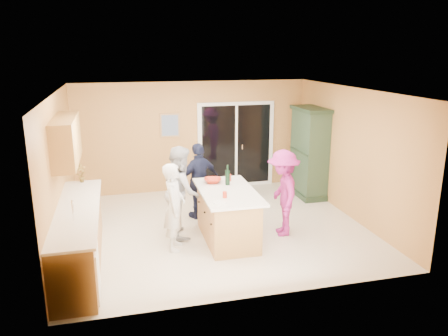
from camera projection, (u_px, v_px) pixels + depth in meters
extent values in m
plane|color=beige|center=(218.00, 228.00, 8.38)|extent=(5.50, 5.50, 0.00)
cube|color=white|center=(217.00, 91.00, 7.69)|extent=(5.50, 5.00, 0.10)
cube|color=#E2AD5D|center=(193.00, 137.00, 10.37)|extent=(5.50, 0.10, 2.60)
cube|color=#E2AD5D|center=(262.00, 208.00, 5.70)|extent=(5.50, 0.10, 2.60)
cube|color=#E2AD5D|center=(60.00, 172.00, 7.39)|extent=(0.10, 5.00, 2.60)
cube|color=#E2AD5D|center=(352.00, 154.00, 8.68)|extent=(0.10, 5.00, 2.60)
cube|color=#B87F47|center=(79.00, 238.00, 6.84)|extent=(0.60, 3.00, 0.90)
cube|color=white|center=(75.00, 275.00, 5.82)|extent=(0.62, 0.60, 0.72)
cube|color=silver|center=(77.00, 210.00, 6.72)|extent=(0.65, 3.05, 0.04)
cylinder|color=silver|center=(73.00, 211.00, 6.20)|extent=(0.02, 0.02, 0.30)
cube|color=#B87F47|center=(66.00, 140.00, 7.09)|extent=(0.35, 1.60, 0.75)
cube|color=white|center=(236.00, 145.00, 10.66)|extent=(1.90, 0.05, 2.10)
cube|color=black|center=(236.00, 145.00, 10.65)|extent=(1.70, 0.03, 1.94)
cube|color=white|center=(236.00, 145.00, 10.64)|extent=(0.06, 0.04, 1.94)
cube|color=silver|center=(242.00, 147.00, 10.68)|extent=(0.02, 0.03, 0.12)
cube|color=#A88054|center=(170.00, 125.00, 10.15)|extent=(0.46, 0.03, 0.56)
cube|color=#45608E|center=(170.00, 125.00, 10.14)|extent=(0.38, 0.02, 0.48)
cube|color=#B87F47|center=(227.00, 216.00, 7.75)|extent=(0.82, 1.57, 0.88)
cube|color=silver|center=(228.00, 192.00, 7.62)|extent=(0.98, 1.77, 0.04)
cube|color=black|center=(227.00, 237.00, 7.85)|extent=(0.74, 1.49, 0.10)
cube|color=#1F3321|center=(307.00, 193.00, 10.24)|extent=(0.57, 1.08, 0.12)
cube|color=#314A35|center=(309.00, 153.00, 9.98)|extent=(0.51, 1.02, 1.92)
cube|color=#1F3321|center=(312.00, 109.00, 9.72)|extent=(0.59, 1.12, 0.08)
imported|color=silver|center=(174.00, 207.00, 7.31)|extent=(0.49, 0.63, 1.51)
imported|color=#9A9A9C|center=(181.00, 191.00, 7.87)|extent=(0.63, 0.81, 1.66)
imported|color=#171C33|center=(199.00, 181.00, 8.72)|extent=(0.97, 0.69, 1.54)
imported|color=#9C2272|center=(283.00, 193.00, 7.90)|extent=(0.76, 1.11, 1.59)
imported|color=#B12913|center=(213.00, 180.00, 8.07)|extent=(0.39, 0.39, 0.08)
imported|color=#AB2A11|center=(81.00, 173.00, 8.00)|extent=(0.20, 0.15, 0.34)
cylinder|color=#B12913|center=(225.00, 195.00, 7.24)|extent=(0.09, 0.09, 0.10)
cylinder|color=#B12913|center=(229.00, 178.00, 8.16)|extent=(0.10, 0.10, 0.12)
cylinder|color=black|center=(228.00, 178.00, 7.91)|extent=(0.09, 0.09, 0.27)
cylinder|color=black|center=(228.00, 168.00, 7.86)|extent=(0.03, 0.03, 0.10)
cylinder|color=silver|center=(220.00, 203.00, 7.00)|extent=(0.23, 0.23, 0.01)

